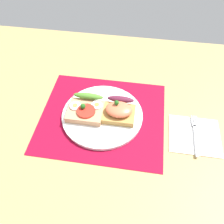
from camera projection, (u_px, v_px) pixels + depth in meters
ground_plane at (103, 120)px, 75.10cm from camera, size 120.00×90.00×3.20cm
placemat at (102, 116)px, 73.76cm from camera, size 37.86×33.18×0.30cm
plate at (102, 115)px, 73.26cm from camera, size 24.76×24.76×1.01cm
sandwich_egg_tomato at (86, 109)px, 72.19cm from camera, size 10.69×10.13×4.28cm
sandwich_salmon at (119, 110)px, 71.10cm from camera, size 9.71×9.13×5.75cm
napkin at (195, 135)px, 69.12cm from camera, size 14.63×13.22×0.60cm
fork at (195, 134)px, 68.86cm from camera, size 1.62×14.40×0.32cm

